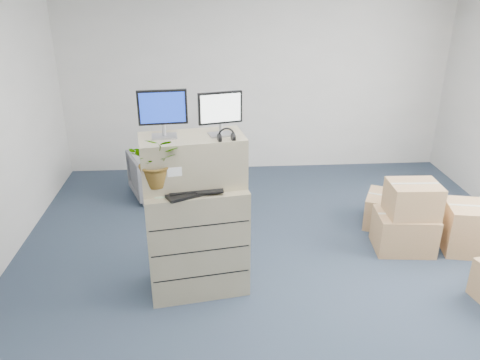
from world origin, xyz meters
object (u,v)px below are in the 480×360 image
monitor_right (220,111)px  water_bottle (200,168)px  monitor_left (163,111)px  keyboard (194,191)px  potted_plant (157,167)px  office_chair (157,172)px  filing_cabinet_lower (197,238)px

monitor_right → water_bottle: size_ratio=1.33×
monitor_left → keyboard: monitor_left is taller
monitor_left → monitor_right: 0.51m
monitor_right → potted_plant: bearing=-173.4°
monitor_left → water_bottle: monitor_left is taller
monitor_right → potted_plant: monitor_right is taller
office_chair → filing_cabinet_lower: bearing=84.4°
potted_plant → monitor_right: bearing=20.5°
monitor_left → potted_plant: 0.49m
keyboard → water_bottle: size_ratio=1.82×
keyboard → office_chair: keyboard is taller
filing_cabinet_lower → monitor_right: 1.28m
monitor_left → office_chair: size_ratio=0.60×
keyboard → potted_plant: potted_plant is taller
filing_cabinet_lower → potted_plant: potted_plant is taller
filing_cabinet_lower → office_chair: (-0.61, 2.21, -0.19)m
filing_cabinet_lower → monitor_left: monitor_left is taller
monitor_left → water_bottle: bearing=3.5°
filing_cabinet_lower → monitor_right: (0.26, 0.06, 1.25)m
filing_cabinet_lower → monitor_right: bearing=4.9°
monitor_right → office_chair: monitor_right is taller
monitor_right → water_bottle: bearing=157.9°
keyboard → water_bottle: bearing=49.7°
monitor_left → keyboard: bearing=-41.1°
monitor_right → keyboard: monitor_right is taller
monitor_left → water_bottle: size_ratio=1.45×
keyboard → office_chair: (-0.61, 2.35, -0.76)m
filing_cabinet_lower → office_chair: filing_cabinet_lower is taller
monitor_left → office_chair: (-0.36, 2.17, -1.46)m
monitor_left → filing_cabinet_lower: bearing=-15.2°
filing_cabinet_lower → monitor_left: (-0.25, 0.04, 1.27)m
office_chair → monitor_left: bearing=78.4°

